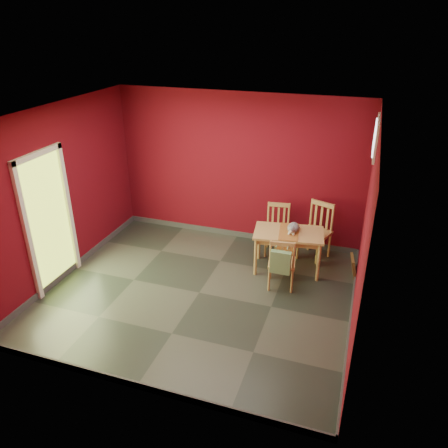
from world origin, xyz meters
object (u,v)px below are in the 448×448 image
(cat, at_px, (293,226))
(chair_far_left, at_px, (277,229))
(picture_frame, at_px, (353,267))
(chair_near, at_px, (282,262))
(dining_table, at_px, (289,237))
(chair_far_right, at_px, (316,231))
(tote_bag, at_px, (281,262))

(cat, bearing_deg, chair_far_left, 113.61)
(cat, bearing_deg, picture_frame, -8.31)
(chair_far_left, xyz_separation_m, chair_near, (0.30, -1.08, -0.02))
(dining_table, height_order, chair_far_left, chair_far_left)
(chair_far_right, bearing_deg, cat, -122.14)
(chair_near, distance_m, cat, 0.69)
(chair_far_right, relative_size, tote_bag, 2.34)
(chair_near, bearing_deg, chair_far_right, 71.90)
(chair_far_right, height_order, chair_near, chair_far_right)
(tote_bag, bearing_deg, dining_table, 92.42)
(chair_far_right, relative_size, chair_near, 1.16)
(cat, height_order, picture_frame, cat)
(chair_far_left, xyz_separation_m, picture_frame, (1.35, -0.41, -0.28))
(chair_far_right, xyz_separation_m, picture_frame, (0.68, -0.45, -0.33))
(chair_far_right, bearing_deg, picture_frame, -33.12)
(dining_table, relative_size, tote_bag, 2.79)
(dining_table, bearing_deg, tote_bag, -87.58)
(chair_far_left, relative_size, chair_near, 1.04)
(picture_frame, bearing_deg, dining_table, -173.72)
(chair_near, distance_m, picture_frame, 1.27)
(chair_far_left, bearing_deg, dining_table, -61.16)
(dining_table, bearing_deg, cat, 41.44)
(chair_near, bearing_deg, tote_bag, -84.61)
(dining_table, height_order, cat, cat)
(tote_bag, height_order, picture_frame, tote_bag)
(dining_table, relative_size, chair_near, 1.38)
(chair_far_left, bearing_deg, tote_bag, -75.99)
(chair_far_right, distance_m, picture_frame, 0.88)
(chair_near, relative_size, cat, 2.33)
(tote_bag, xyz_separation_m, cat, (0.02, 0.81, 0.22))
(dining_table, height_order, tote_bag, tote_bag)
(dining_table, bearing_deg, chair_far_right, 56.11)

